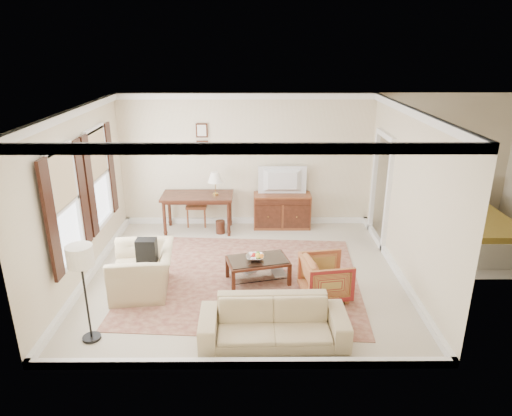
{
  "coord_description": "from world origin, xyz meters",
  "views": [
    {
      "loc": [
        0.16,
        -7.21,
        3.9
      ],
      "look_at": [
        0.2,
        0.3,
        1.15
      ],
      "focal_mm": 32.0,
      "sensor_mm": 36.0,
      "label": 1
    }
  ],
  "objects_px": {
    "striped_armchair": "(326,275)",
    "club_armchair": "(142,263)",
    "tv": "(283,172)",
    "coffee_table": "(258,264)",
    "sofa": "(274,316)",
    "sideboard": "(282,211)",
    "writing_desk": "(198,199)"
  },
  "relations": [
    {
      "from": "coffee_table",
      "to": "writing_desk",
      "type": "bearing_deg",
      "value": 119.19
    },
    {
      "from": "tv",
      "to": "coffee_table",
      "type": "bearing_deg",
      "value": 77.31
    },
    {
      "from": "sideboard",
      "to": "club_armchair",
      "type": "distance_m",
      "value": 3.69
    },
    {
      "from": "sideboard",
      "to": "sofa",
      "type": "relative_size",
      "value": 0.62
    },
    {
      "from": "writing_desk",
      "to": "striped_armchair",
      "type": "height_order",
      "value": "writing_desk"
    },
    {
      "from": "sideboard",
      "to": "club_armchair",
      "type": "bearing_deg",
      "value": -131.41
    },
    {
      "from": "tv",
      "to": "sofa",
      "type": "distance_m",
      "value": 4.22
    },
    {
      "from": "writing_desk",
      "to": "coffee_table",
      "type": "distance_m",
      "value": 2.64
    },
    {
      "from": "sideboard",
      "to": "tv",
      "type": "height_order",
      "value": "tv"
    },
    {
      "from": "sideboard",
      "to": "club_armchair",
      "type": "xyz_separation_m",
      "value": [
        -2.44,
        -2.77,
        0.12
      ]
    },
    {
      "from": "club_armchair",
      "to": "sofa",
      "type": "height_order",
      "value": "club_armchair"
    },
    {
      "from": "tv",
      "to": "sofa",
      "type": "xyz_separation_m",
      "value": [
        -0.36,
        -4.12,
        -0.87
      ]
    },
    {
      "from": "sideboard",
      "to": "coffee_table",
      "type": "relative_size",
      "value": 1.09
    },
    {
      "from": "coffee_table",
      "to": "tv",
      "type": "bearing_deg",
      "value": 77.31
    },
    {
      "from": "writing_desk",
      "to": "sideboard",
      "type": "height_order",
      "value": "writing_desk"
    },
    {
      "from": "club_armchair",
      "to": "sofa",
      "type": "relative_size",
      "value": 0.57
    },
    {
      "from": "sideboard",
      "to": "club_armchair",
      "type": "height_order",
      "value": "club_armchair"
    },
    {
      "from": "striped_armchair",
      "to": "sofa",
      "type": "xyz_separation_m",
      "value": [
        -0.89,
        -1.17,
        0.02
      ]
    },
    {
      "from": "striped_armchair",
      "to": "club_armchair",
      "type": "distance_m",
      "value": 2.98
    },
    {
      "from": "tv",
      "to": "coffee_table",
      "type": "height_order",
      "value": "tv"
    },
    {
      "from": "club_armchair",
      "to": "tv",
      "type": "bearing_deg",
      "value": 131.91
    },
    {
      "from": "sofa",
      "to": "club_armchair",
      "type": "bearing_deg",
      "value": 145.5
    },
    {
      "from": "club_armchair",
      "to": "sofa",
      "type": "xyz_separation_m",
      "value": [
        2.09,
        -1.37,
        -0.1
      ]
    },
    {
      "from": "writing_desk",
      "to": "striped_armchair",
      "type": "bearing_deg",
      "value": -49.48
    },
    {
      "from": "coffee_table",
      "to": "club_armchair",
      "type": "xyz_separation_m",
      "value": [
        -1.89,
        -0.28,
        0.17
      ]
    },
    {
      "from": "tv",
      "to": "striped_armchair",
      "type": "bearing_deg",
      "value": 100.21
    },
    {
      "from": "club_armchair",
      "to": "writing_desk",
      "type": "bearing_deg",
      "value": 160.03
    },
    {
      "from": "tv",
      "to": "coffee_table",
      "type": "xyz_separation_m",
      "value": [
        -0.56,
        -2.47,
        -0.93
      ]
    },
    {
      "from": "tv",
      "to": "sideboard",
      "type": "bearing_deg",
      "value": -90.0
    },
    {
      "from": "tv",
      "to": "sofa",
      "type": "height_order",
      "value": "tv"
    },
    {
      "from": "club_armchair",
      "to": "striped_armchair",
      "type": "bearing_deg",
      "value": 79.7
    },
    {
      "from": "tv",
      "to": "striped_armchair",
      "type": "xyz_separation_m",
      "value": [
        0.53,
        -2.95,
        -0.89
      ]
    }
  ]
}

